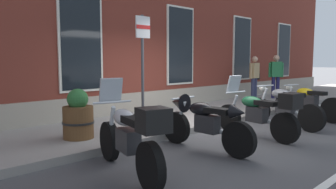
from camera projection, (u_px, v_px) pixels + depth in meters
name	position (u px, v px, depth m)	size (l,w,h in m)	color
ground_plane	(211.00, 130.00, 7.72)	(140.00, 140.00, 0.00)	#424244
sidewalk	(170.00, 119.00, 8.68)	(31.28, 2.72, 0.14)	gray
motorcycle_silver_touring	(130.00, 137.00, 4.59)	(0.88, 2.09, 1.36)	black
motorcycle_black_sport	(202.00, 120.00, 6.00)	(0.62, 2.06, 1.00)	black
motorcycle_green_touring	(260.00, 113.00, 6.87)	(0.71, 2.09, 1.30)	black
motorcycle_grey_naked	(283.00, 107.00, 8.06)	(0.65, 2.14, 1.00)	black
motorcycle_yellow_naked	(307.00, 102.00, 9.16)	(0.76, 2.15, 0.93)	black
pedestrian_tan_coat	(254.00, 75.00, 12.50)	(0.66, 0.22, 1.64)	#2D3351
pedestrian_striped_shirt	(276.00, 74.00, 12.82)	(0.46, 0.43, 1.69)	#1E1E4C
parking_sign	(143.00, 57.00, 6.75)	(0.36, 0.07, 2.42)	#4C4C51
barrel_planter	(78.00, 117.00, 6.27)	(0.61, 0.61, 0.96)	brown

